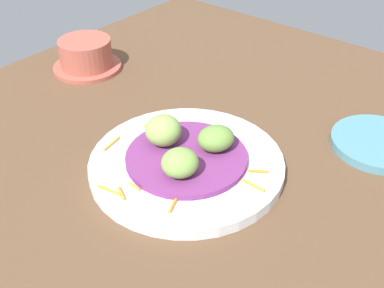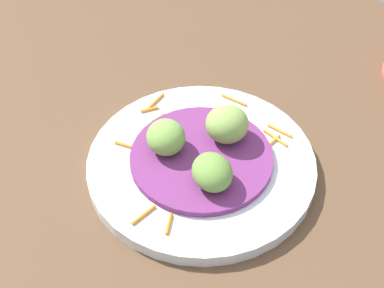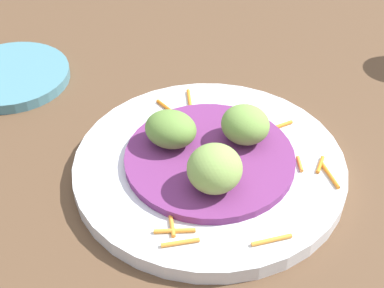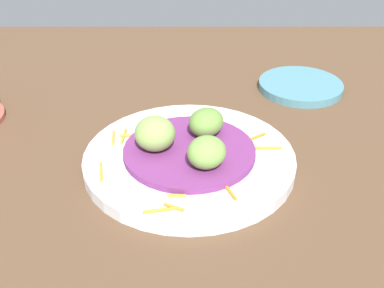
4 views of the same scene
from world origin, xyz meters
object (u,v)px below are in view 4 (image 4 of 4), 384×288
(guac_scoop_center, at_px, (207,152))
(side_plate_small, at_px, (300,86))
(guac_scoop_right, at_px, (206,122))
(main_plate, at_px, (189,159))
(guac_scoop_left, at_px, (155,134))

(guac_scoop_center, relative_size, side_plate_small, 0.35)
(guac_scoop_right, bearing_deg, main_plate, -31.11)
(main_plate, xyz_separation_m, guac_scoop_center, (0.04, 0.02, 0.04))
(main_plate, bearing_deg, guac_scoop_right, 148.89)
(guac_scoop_left, xyz_separation_m, guac_scoop_center, (0.04, 0.07, -0.00))
(guac_scoop_center, bearing_deg, guac_scoop_left, -121.11)
(main_plate, bearing_deg, guac_scoop_left, -91.11)
(main_plate, relative_size, guac_scoop_center, 5.54)
(guac_scoop_left, relative_size, guac_scoop_right, 0.98)
(main_plate, relative_size, guac_scoop_right, 5.17)
(guac_scoop_right, bearing_deg, guac_scoop_center, -1.11)
(guac_scoop_right, height_order, side_plate_small, guac_scoop_right)
(guac_scoop_right, distance_m, side_plate_small, 0.26)
(main_plate, height_order, guac_scoop_right, guac_scoop_right)
(guac_scoop_left, bearing_deg, side_plate_small, 134.00)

